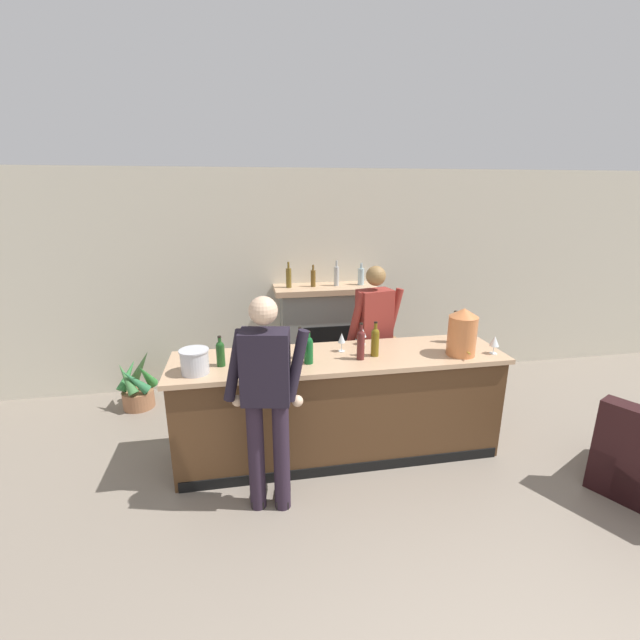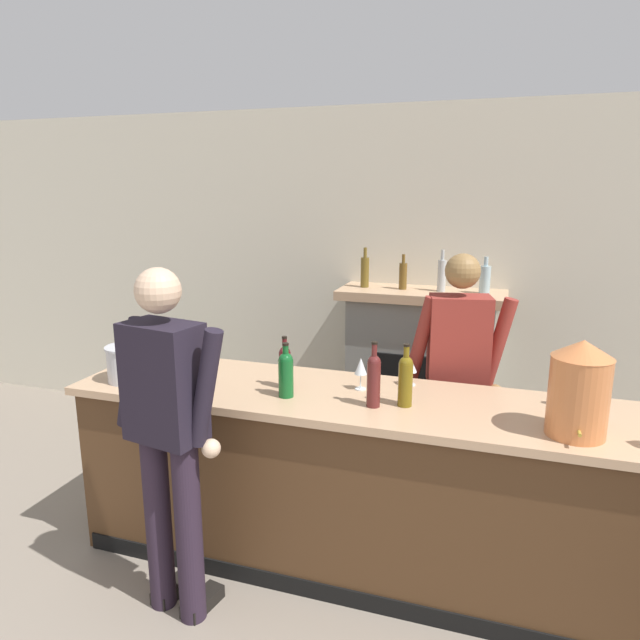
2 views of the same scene
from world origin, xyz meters
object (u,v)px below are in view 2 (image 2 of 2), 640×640
object	(u,v)px
person_bartender	(457,379)
ice_bucket_steel	(128,363)
wine_bottle_merlot_tall	(374,378)
fireplace_stone	(419,371)
copper_dispenser	(579,388)
wine_bottle_chardonnay_pale	(285,365)
wine_glass_front_left	(361,367)
potted_plant_corner	(157,398)
wine_bottle_rose_blush	(286,372)
wine_bottle_port_short	(170,358)
wine_bottle_riesling_slim	(592,383)
wine_glass_front_right	(410,366)
wine_bottle_cabernet_heavy	(406,378)
person_customer	(168,432)

from	to	relation	value
person_bartender	ice_bucket_steel	size ratio (longest dim) A/B	7.14
wine_bottle_merlot_tall	ice_bucket_steel	bearing A→B (deg)	-177.91
fireplace_stone	copper_dispenser	bearing A→B (deg)	-61.26
fireplace_stone	wine_bottle_chardonnay_pale	world-z (taller)	fireplace_stone
wine_glass_front_left	wine_bottle_chardonnay_pale	bearing A→B (deg)	-165.96
potted_plant_corner	wine_bottle_chardonnay_pale	xyz separation A→B (m)	(1.78, -1.32, 0.89)
person_bartender	wine_bottle_chardonnay_pale	xyz separation A→B (m)	(-0.89, -0.62, 0.19)
ice_bucket_steel	wine_bottle_rose_blush	distance (m)	0.96
fireplace_stone	ice_bucket_steel	distance (m)	2.29
person_bartender	wine_bottle_chardonnay_pale	world-z (taller)	person_bartender
person_bartender	wine_bottle_port_short	distance (m)	1.74
potted_plant_corner	wine_bottle_port_short	bearing A→B (deg)	-51.89
potted_plant_corner	wine_bottle_port_short	xyz separation A→B (m)	(1.08, -1.37, 0.88)
copper_dispenser	wine_bottle_riesling_slim	xyz separation A→B (m)	(0.10, 0.33, -0.08)
wine_glass_front_right	person_bartender	bearing A→B (deg)	57.33
ice_bucket_steel	wine_bottle_rose_blush	bearing A→B (deg)	2.65
person_bartender	wine_bottle_chardonnay_pale	distance (m)	1.10
wine_bottle_port_short	wine_bottle_cabernet_heavy	distance (m)	1.38
wine_bottle_port_short	wine_glass_front_left	size ratio (longest dim) A/B	1.50
fireplace_stone	wine_bottle_riesling_slim	distance (m)	1.82
potted_plant_corner	wine_bottle_chardonnay_pale	distance (m)	2.39
wine_bottle_chardonnay_pale	wine_bottle_riesling_slim	distance (m)	1.58
wine_bottle_cabernet_heavy	wine_bottle_riesling_slim	bearing A→B (deg)	13.76
person_customer	copper_dispenser	size ratio (longest dim) A/B	3.97
wine_bottle_chardonnay_pale	wine_glass_front_right	world-z (taller)	wine_bottle_chardonnay_pale
potted_plant_corner	wine_bottle_riesling_slim	xyz separation A→B (m)	(3.35, -1.16, 0.90)
person_customer	wine_bottle_rose_blush	size ratio (longest dim) A/B	5.96
person_bartender	person_customer	bearing A→B (deg)	-134.22
person_bartender	wine_bottle_riesling_slim	bearing A→B (deg)	-34.20
wine_glass_front_left	fireplace_stone	bearing A→B (deg)	85.39
wine_bottle_port_short	person_bartender	bearing A→B (deg)	23.00
fireplace_stone	potted_plant_corner	world-z (taller)	fireplace_stone
person_customer	ice_bucket_steel	xyz separation A→B (m)	(-0.56, 0.47, 0.14)
wine_bottle_riesling_slim	wine_bottle_merlot_tall	distance (m)	1.08
potted_plant_corner	wine_glass_front_right	size ratio (longest dim) A/B	4.24
potted_plant_corner	person_customer	distance (m)	2.54
fireplace_stone	person_bartender	size ratio (longest dim) A/B	0.95
wine_bottle_port_short	fireplace_stone	bearing A→B (deg)	52.74
copper_dispenser	wine_bottle_merlot_tall	size ratio (longest dim) A/B	1.30
copper_dispenser	wine_bottle_port_short	size ratio (longest dim) A/B	1.63
wine_bottle_riesling_slim	wine_glass_front_left	world-z (taller)	wine_bottle_riesling_slim
copper_dispenser	wine_bottle_merlot_tall	xyz separation A→B (m)	(-0.94, 0.05, -0.07)
fireplace_stone	person_bartender	xyz separation A→B (m)	(0.36, -0.94, 0.28)
potted_plant_corner	wine_glass_front_right	xyz separation A→B (m)	(2.43, -1.06, 0.87)
wine_glass_front_left	person_customer	bearing A→B (deg)	-135.20
wine_bottle_merlot_tall	person_bartender	bearing A→B (deg)	64.33
person_customer	wine_glass_front_right	distance (m)	1.36
fireplace_stone	wine_bottle_port_short	size ratio (longest dim) A/B	6.08
wine_bottle_merlot_tall	fireplace_stone	bearing A→B (deg)	90.20
wine_bottle_cabernet_heavy	wine_bottle_rose_blush	bearing A→B (deg)	-173.86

